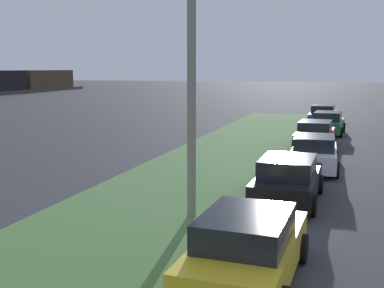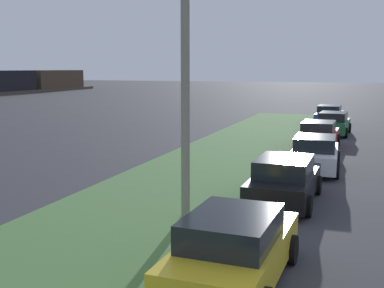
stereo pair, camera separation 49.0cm
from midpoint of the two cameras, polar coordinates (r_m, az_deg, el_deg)
The scene contains 8 objects.
grass_median at distance 15.90m, azimuth -1.92°, elevation -6.22°, with size 60.00×6.00×0.12m, color #517F42.
parked_car_yellow at distance 9.71m, azimuth 6.47°, elevation -12.27°, with size 4.36×2.13×1.47m.
parked_car_black at distance 15.56m, azimuth 11.81°, elevation -4.27°, with size 4.33×2.08×1.47m.
parked_car_white at distance 20.64m, azimuth 15.04°, elevation -1.13°, with size 4.36×2.14×1.47m.
parked_car_red at distance 26.42m, azimuth 15.31°, elevation 1.01°, with size 4.35×2.12×1.47m.
parked_car_green at distance 32.26m, azimuth 16.84°, elevation 2.33°, with size 4.38×2.18×1.47m.
parked_car_blue at distance 38.11m, azimuth 16.36°, elevation 3.31°, with size 4.36×2.13×1.47m.
streetlight at distance 12.92m, azimuth 1.86°, elevation 9.69°, with size 0.75×2.86×7.50m.
Camera 2 is at (-4.22, 0.57, 4.22)m, focal length 44.90 mm.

